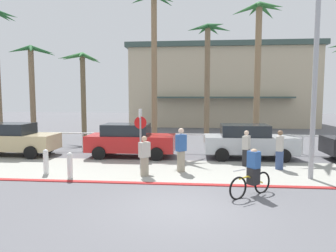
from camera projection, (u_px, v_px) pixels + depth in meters
ground_plane at (190, 148)px, 18.51m from camera, size 80.00×80.00×0.00m
sidewalk_strip at (186, 171)px, 12.76m from camera, size 44.00×4.00×0.02m
curb_paint at (184, 184)px, 10.78m from camera, size 44.00×0.24×0.03m
building_backdrop at (219, 87)px, 34.98m from camera, size 19.24×12.00×8.40m
rail_fence at (189, 137)px, 16.95m from camera, size 21.81×0.08×1.04m
stop_sign_bike_lane at (140, 130)px, 12.94m from camera, size 0.52×0.56×2.56m
bollard_1 at (46, 161)px, 12.18m from camera, size 0.20×0.20×1.00m
bollard_3 at (70, 165)px, 11.53m from camera, size 0.20×0.20×1.00m
streetlight_curb at (318, 62)px, 10.87m from camera, size 0.24×2.54×7.50m
palm_tree_1 at (32, 71)px, 20.64m from camera, size 3.29×3.15×6.49m
palm_tree_2 at (82, 71)px, 22.35m from camera, size 3.33×3.48×6.27m
palm_tree_3 at (154, 35)px, 19.36m from camera, size 3.01×3.71×9.58m
palm_tree_4 at (208, 58)px, 20.26m from camera, size 2.92×3.13×7.83m
palm_tree_5 at (258, 42)px, 17.89m from camera, size 2.93×3.39×8.52m
car_tan_0 at (13, 139)px, 16.06m from camera, size 4.40×2.02×1.69m
car_red_1 at (130, 140)px, 15.67m from camera, size 4.40×2.02×1.69m
car_silver_2 at (248, 141)px, 15.27m from camera, size 4.40×2.02×1.69m
cyclist_yellow_0 at (252, 174)px, 9.53m from camera, size 1.45×1.20×1.50m
pedestrian_0 at (246, 150)px, 13.54m from camera, size 0.43×0.47×1.60m
pedestrian_1 at (144, 158)px, 11.85m from camera, size 0.46×0.47×1.57m
pedestrian_2 at (280, 152)px, 12.93m from camera, size 0.42×0.47×1.67m
pedestrian_3 at (181, 152)px, 12.51m from camera, size 0.47×0.47×1.81m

